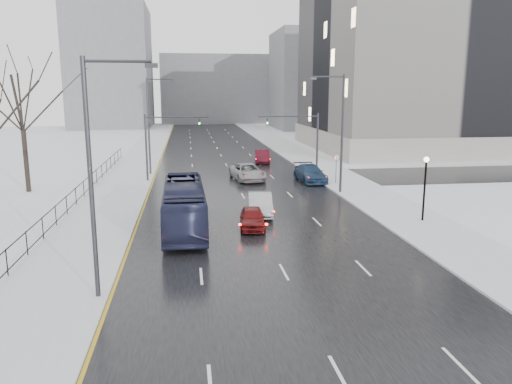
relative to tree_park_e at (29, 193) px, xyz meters
name	(u,v)px	position (x,y,z in m)	size (l,w,h in m)	color
road	(225,163)	(18.20, 16.00, 0.02)	(16.00, 150.00, 0.04)	black
cross_road	(234,180)	(18.20, 4.00, 0.02)	(130.00, 10.00, 0.04)	black
sidewalk_left	(137,164)	(7.70, 16.00, 0.08)	(5.00, 150.00, 0.16)	silver
sidewalk_right	(308,161)	(28.70, 16.00, 0.08)	(5.00, 150.00, 0.16)	silver
park_strip	(55,166)	(-1.80, 16.00, 0.06)	(14.00, 150.00, 0.12)	white
tree_park_e	(29,193)	(0.00, 0.00, 0.00)	(9.45, 9.45, 13.50)	black
iron_fence	(47,222)	(5.20, -14.00, 0.91)	(0.06, 70.00, 1.30)	black
streetlight_r_mid	(340,128)	(26.37, -4.00, 5.62)	(2.95, 0.25, 10.00)	#2D2D33
streetlight_l_near	(96,168)	(10.03, -24.00, 5.62)	(2.95, 0.25, 10.00)	#2D2D33
streetlight_l_far	(151,121)	(10.03, 8.00, 5.62)	(2.95, 0.25, 10.00)	#2D2D33
lamppost_r_mid	(425,179)	(29.20, -14.00, 2.94)	(0.36, 0.36, 4.28)	black
mast_signal_right	(307,137)	(25.53, 4.00, 4.11)	(6.10, 0.33, 6.50)	#2D2D33
mast_signal_left	(157,139)	(10.87, 4.00, 4.11)	(6.10, 0.33, 6.50)	#2D2D33
no_uturn_sign	(336,161)	(27.40, 0.00, 2.30)	(0.60, 0.06, 2.70)	#2D2D33
civic_building	(449,74)	(53.20, 28.00, 11.21)	(41.00, 31.00, 24.80)	gray
bldg_far_right	(326,81)	(46.20, 71.00, 11.00)	(24.00, 20.00, 22.00)	slate
bldg_far_left	(111,68)	(-3.80, 81.00, 14.00)	(18.00, 22.00, 28.00)	slate
bldg_far_center	(217,89)	(22.20, 96.00, 9.00)	(30.00, 18.00, 18.00)	slate
bus	(184,206)	(13.40, -13.55, 1.54)	(2.51, 10.74, 2.99)	#212441
sedan_center_near	(252,218)	(17.70, -13.94, 0.71)	(1.59, 3.94, 1.34)	maroon
sedan_right_near	(260,204)	(18.70, -10.53, 0.81)	(1.63, 4.69, 1.54)	#A0A1A5
sedan_right_cross	(247,172)	(19.49, 3.50, 0.84)	(2.66, 5.77, 1.60)	gray
sedan_right_far	(310,173)	(25.40, 1.84, 0.84)	(2.25, 5.54, 1.61)	navy
sedan_right_distant	(262,156)	(22.70, 15.14, 0.83)	(1.67, 4.78, 1.57)	#430B16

